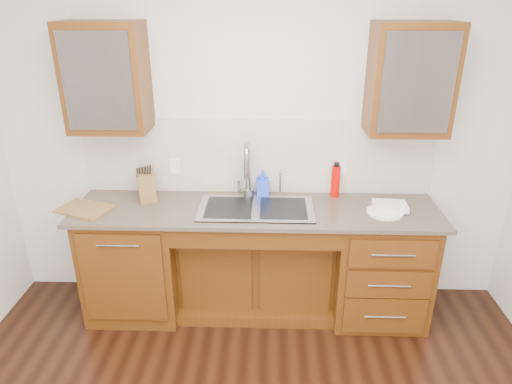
{
  "coord_description": "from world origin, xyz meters",
  "views": [
    {
      "loc": [
        0.1,
        -1.61,
        2.35
      ],
      "look_at": [
        0.0,
        1.4,
        1.05
      ],
      "focal_mm": 32.0,
      "sensor_mm": 36.0,
      "label": 1
    }
  ],
  "objects_px": {
    "soap_bottle": "(263,183)",
    "plate": "(385,212)",
    "knife_block": "(147,185)",
    "water_bottle": "(335,181)",
    "cutting_board": "(84,209)"
  },
  "relations": [
    {
      "from": "soap_bottle",
      "to": "plate",
      "type": "distance_m",
      "value": 0.94
    },
    {
      "from": "cutting_board",
      "to": "water_bottle",
      "type": "bearing_deg",
      "value": 9.55
    },
    {
      "from": "soap_bottle",
      "to": "plate",
      "type": "relative_size",
      "value": 0.79
    },
    {
      "from": "soap_bottle",
      "to": "knife_block",
      "type": "relative_size",
      "value": 0.92
    },
    {
      "from": "soap_bottle",
      "to": "water_bottle",
      "type": "height_order",
      "value": "water_bottle"
    },
    {
      "from": "plate",
      "to": "soap_bottle",
      "type": "bearing_deg",
      "value": 161.7
    },
    {
      "from": "plate",
      "to": "water_bottle",
      "type": "bearing_deg",
      "value": 137.77
    },
    {
      "from": "water_bottle",
      "to": "plate",
      "type": "bearing_deg",
      "value": -42.23
    },
    {
      "from": "knife_block",
      "to": "water_bottle",
      "type": "bearing_deg",
      "value": -14.33
    },
    {
      "from": "soap_bottle",
      "to": "cutting_board",
      "type": "distance_m",
      "value": 1.34
    },
    {
      "from": "water_bottle",
      "to": "knife_block",
      "type": "xyz_separation_m",
      "value": [
        -1.44,
        -0.1,
        -0.01
      ]
    },
    {
      "from": "water_bottle",
      "to": "knife_block",
      "type": "relative_size",
      "value": 1.11
    },
    {
      "from": "knife_block",
      "to": "cutting_board",
      "type": "distance_m",
      "value": 0.48
    },
    {
      "from": "soap_bottle",
      "to": "plate",
      "type": "bearing_deg",
      "value": -21.06
    },
    {
      "from": "soap_bottle",
      "to": "water_bottle",
      "type": "distance_m",
      "value": 0.56
    }
  ]
}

